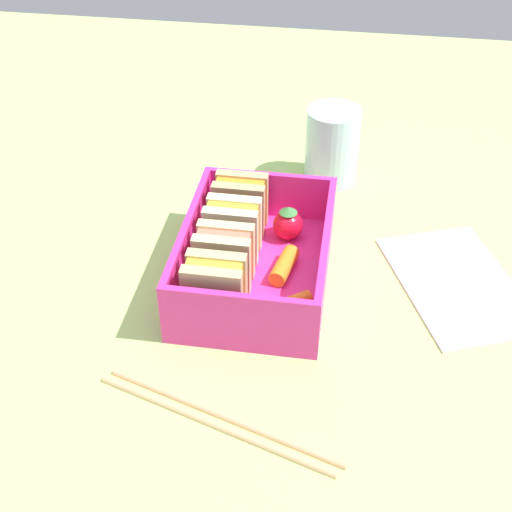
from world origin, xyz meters
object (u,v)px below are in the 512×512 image
Objects in this scene: carrot_stick_far_left at (283,306)px; strawberry_far_left at (288,224)px; chopstick_pair at (216,417)px; sandwich_left at (215,288)px; sandwich_center_right at (240,204)px; sandwich_center at (233,229)px; sandwich_center_left at (224,257)px; carrot_stick_left at (284,267)px; drinking_glass at (332,146)px; folded_napkin at (458,283)px.

strawberry_far_left reaches higher than carrot_stick_far_left.
chopstick_pair is at bearing 172.87° from strawberry_far_left.
sandwich_center_right is at bearing 0.00° from sandwich_left.
sandwich_center is 0.28× the size of chopstick_pair.
sandwich_center_right is at bearing 0.00° from sandwich_center_left.
sandwich_left is at bearing 157.67° from strawberry_far_left.
sandwich_center_left is at bearing 8.06° from chopstick_pair.
sandwich_center reaches higher than carrot_stick_left.
carrot_stick_far_left is 1.18× the size of carrot_stick_left.
sandwich_center_right is 8.07cm from carrot_stick_left.
carrot_stick_left is (1.86, -4.89, -1.90)cm from sandwich_center_left.
drinking_glass is (12.60, -3.06, 1.32)cm from strawberry_far_left.
strawberry_far_left is at bearing -55.48° from sandwich_center.
sandwich_center_right reaches higher than chopstick_pair.
strawberry_far_left is (5.28, 0.31, 0.76)cm from carrot_stick_left.
sandwich_center_left reaches higher than carrot_stick_far_left.
chopstick_pair is 34.22cm from drinking_glass.
carrot_stick_left reaches higher than chopstick_pair.
sandwich_center_right is at bearing 26.28° from carrot_stick_far_left.
chopstick_pair is at bearing 162.35° from carrot_stick_far_left.
drinking_glass reaches higher than carrot_stick_far_left.
sandwich_center is 5.67cm from strawberry_far_left.
sandwich_left is 1.06× the size of carrot_stick_far_left.
carrot_stick_far_left is (1.04, -5.40, -2.06)cm from sandwich_left.
drinking_glass reaches higher than sandwich_center.
folded_napkin is (4.11, -20.07, -3.64)cm from sandwich_center_left.
sandwich_center_right is 1.57× the size of strawberry_far_left.
sandwich_left is 1.00× the size of sandwich_center_left.
drinking_glass is at bearing -33.00° from sandwich_center_right.
sandwich_center is at bearing 90.32° from folded_napkin.
carrot_stick_left is 0.53× the size of drinking_glass.
sandwich_center_left reaches higher than carrot_stick_left.
strawberry_far_left is (11.14, -4.57, -1.14)cm from sandwich_left.
drinking_glass is (19.74, -7.63, 0.18)cm from sandwich_center_left.
sandwich_center is (7.99, 0.00, 0.00)cm from sandwich_left.
sandwich_center_left is 21.17cm from drinking_glass.
sandwich_center reaches higher than chopstick_pair.
carrot_stick_left is at bearing 171.27° from drinking_glass.
sandwich_center_right reaches higher than carrot_stick_far_left.
carrot_stick_far_left is 22.92cm from drinking_glass.
sandwich_center_left is at bearing 147.36° from strawberry_far_left.
sandwich_center reaches higher than carrot_stick_far_left.
folded_napkin is at bearing -81.56° from carrot_stick_left.
strawberry_far_left is (10.10, 0.83, 0.92)cm from carrot_stick_far_left.
folded_napkin is (7.07, -14.66, -1.58)cm from carrot_stick_far_left.
sandwich_left reaches higher than carrot_stick_left.
drinking_glass reaches higher than sandwich_left.
sandwich_left is at bearing 100.86° from carrot_stick_far_left.
carrot_stick_far_left is 0.33× the size of folded_napkin.
carrot_stick_far_left is at bearing -175.30° from strawberry_far_left.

